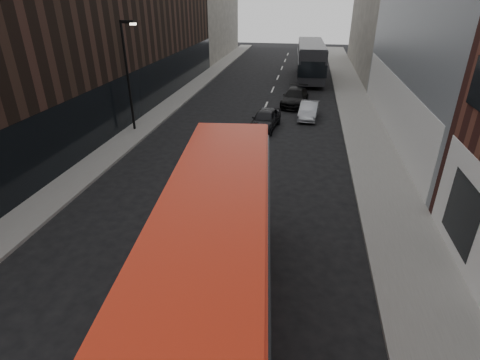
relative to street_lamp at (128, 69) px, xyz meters
The scene contains 10 objects.
sidewalk_right 17.69m from the street_lamp, 24.00° to the left, with size 3.00×80.00×0.15m, color slate.
sidewalk_left 8.12m from the street_lamp, 88.20° to the left, with size 2.00×80.00×0.15m, color slate.
building_left_mid 12.76m from the street_lamp, 105.29° to the left, with size 5.00×24.00×14.00m, color black.
building_left_far 34.24m from the street_lamp, 95.51° to the left, with size 5.00×20.00×13.00m, color #656159.
street_lamp is the anchor object (origin of this frame).
red_bus 18.79m from the street_lamp, 59.06° to the right, with size 3.84×11.38×4.52m.
grey_bus 23.15m from the street_lamp, 59.48° to the left, with size 3.30×12.04×3.85m.
car_a 9.71m from the street_lamp, 12.75° to the left, with size 1.65×4.10×1.40m, color black.
car_b 13.36m from the street_lamp, 23.24° to the left, with size 1.31×3.77×1.24m, color #9A9DA3.
car_c 14.13m from the street_lamp, 39.13° to the left, with size 1.93×4.76×1.38m, color black.
Camera 1 is at (3.32, -5.27, 8.68)m, focal length 28.00 mm.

